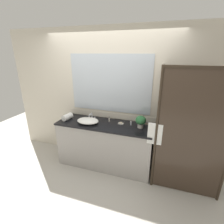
{
  "coord_description": "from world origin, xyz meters",
  "views": [
    {
      "loc": [
        1.01,
        -2.62,
        2.15
      ],
      "look_at": [
        0.15,
        0.0,
        1.15
      ],
      "focal_mm": 26.43,
      "sensor_mm": 36.0,
      "label": 1
    }
  ],
  "objects_px": {
    "potted_plant": "(141,121)",
    "faucet": "(92,117)",
    "rolled_towel_near_edge": "(67,117)",
    "sink_basin": "(88,121)",
    "amenity_bottle_lotion": "(109,119)",
    "amenity_bottle_conditioner": "(131,123)",
    "soap_dish": "(121,123)",
    "amenity_bottle_body_wash": "(144,122)"
  },
  "relations": [
    {
      "from": "potted_plant",
      "to": "faucet",
      "type": "bearing_deg",
      "value": 175.52
    },
    {
      "from": "rolled_towel_near_edge",
      "to": "faucet",
      "type": "bearing_deg",
      "value": 19.27
    },
    {
      "from": "faucet",
      "to": "potted_plant",
      "type": "xyz_separation_m",
      "value": [
        0.97,
        -0.08,
        0.08
      ]
    },
    {
      "from": "potted_plant",
      "to": "sink_basin",
      "type": "bearing_deg",
      "value": -174.33
    },
    {
      "from": "sink_basin",
      "to": "amenity_bottle_lotion",
      "type": "xyz_separation_m",
      "value": [
        0.36,
        0.18,
        0.0
      ]
    },
    {
      "from": "amenity_bottle_lotion",
      "to": "rolled_towel_near_edge",
      "type": "height_order",
      "value": "rolled_towel_near_edge"
    },
    {
      "from": "faucet",
      "to": "rolled_towel_near_edge",
      "type": "bearing_deg",
      "value": -160.73
    },
    {
      "from": "potted_plant",
      "to": "amenity_bottle_conditioner",
      "type": "relative_size",
      "value": 2.93
    },
    {
      "from": "soap_dish",
      "to": "amenity_bottle_conditioner",
      "type": "bearing_deg",
      "value": 2.06
    },
    {
      "from": "amenity_bottle_body_wash",
      "to": "rolled_towel_near_edge",
      "type": "bearing_deg",
      "value": -170.04
    },
    {
      "from": "potted_plant",
      "to": "amenity_bottle_conditioner",
      "type": "bearing_deg",
      "value": 161.93
    },
    {
      "from": "amenity_bottle_body_wash",
      "to": "amenity_bottle_conditioner",
      "type": "bearing_deg",
      "value": -152.61
    },
    {
      "from": "potted_plant",
      "to": "amenity_bottle_body_wash",
      "type": "relative_size",
      "value": 2.62
    },
    {
      "from": "amenity_bottle_lotion",
      "to": "amenity_bottle_conditioner",
      "type": "xyz_separation_m",
      "value": [
        0.43,
        -0.03,
        -0.01
      ]
    },
    {
      "from": "potted_plant",
      "to": "soap_dish",
      "type": "bearing_deg",
      "value": 171.97
    },
    {
      "from": "soap_dish",
      "to": "amenity_bottle_conditioner",
      "type": "relative_size",
      "value": 1.33
    },
    {
      "from": "amenity_bottle_lotion",
      "to": "rolled_towel_near_edge",
      "type": "distance_m",
      "value": 0.83
    },
    {
      "from": "soap_dish",
      "to": "amenity_bottle_lotion",
      "type": "relative_size",
      "value": 1.04
    },
    {
      "from": "sink_basin",
      "to": "potted_plant",
      "type": "xyz_separation_m",
      "value": [
        0.97,
        0.1,
        0.09
      ]
    },
    {
      "from": "faucet",
      "to": "amenity_bottle_conditioner",
      "type": "xyz_separation_m",
      "value": [
        0.79,
        -0.02,
        -0.01
      ]
    },
    {
      "from": "sink_basin",
      "to": "potted_plant",
      "type": "height_order",
      "value": "potted_plant"
    },
    {
      "from": "soap_dish",
      "to": "rolled_towel_near_edge",
      "type": "xyz_separation_m",
      "value": [
        -1.05,
        -0.13,
        0.04
      ]
    },
    {
      "from": "soap_dish",
      "to": "amenity_bottle_lotion",
      "type": "height_order",
      "value": "amenity_bottle_lotion"
    },
    {
      "from": "sink_basin",
      "to": "amenity_bottle_lotion",
      "type": "distance_m",
      "value": 0.4
    },
    {
      "from": "amenity_bottle_lotion",
      "to": "amenity_bottle_body_wash",
      "type": "xyz_separation_m",
      "value": [
        0.65,
        0.09,
        -0.01
      ]
    },
    {
      "from": "sink_basin",
      "to": "soap_dish",
      "type": "relative_size",
      "value": 4.17
    },
    {
      "from": "amenity_bottle_lotion",
      "to": "rolled_towel_near_edge",
      "type": "relative_size",
      "value": 0.45
    },
    {
      "from": "sink_basin",
      "to": "rolled_towel_near_edge",
      "type": "xyz_separation_m",
      "value": [
        -0.45,
        0.01,
        0.02
      ]
    },
    {
      "from": "sink_basin",
      "to": "amenity_bottle_conditioner",
      "type": "height_order",
      "value": "sink_basin"
    },
    {
      "from": "sink_basin",
      "to": "soap_dish",
      "type": "bearing_deg",
      "value": 13.89
    },
    {
      "from": "faucet",
      "to": "amenity_bottle_conditioner",
      "type": "bearing_deg",
      "value": -1.23
    },
    {
      "from": "potted_plant",
      "to": "amenity_bottle_body_wash",
      "type": "xyz_separation_m",
      "value": [
        0.05,
        0.18,
        -0.09
      ]
    },
    {
      "from": "soap_dish",
      "to": "amenity_bottle_conditioner",
      "type": "height_order",
      "value": "amenity_bottle_conditioner"
    },
    {
      "from": "soap_dish",
      "to": "amenity_bottle_body_wash",
      "type": "height_order",
      "value": "amenity_bottle_body_wash"
    },
    {
      "from": "amenity_bottle_lotion",
      "to": "amenity_bottle_body_wash",
      "type": "relative_size",
      "value": 1.15
    },
    {
      "from": "faucet",
      "to": "amenity_bottle_body_wash",
      "type": "distance_m",
      "value": 1.02
    },
    {
      "from": "potted_plant",
      "to": "amenity_bottle_lotion",
      "type": "bearing_deg",
      "value": 171.96
    },
    {
      "from": "amenity_bottle_lotion",
      "to": "amenity_bottle_conditioner",
      "type": "height_order",
      "value": "amenity_bottle_lotion"
    },
    {
      "from": "amenity_bottle_lotion",
      "to": "amenity_bottle_body_wash",
      "type": "bearing_deg",
      "value": 7.84
    },
    {
      "from": "amenity_bottle_body_wash",
      "to": "rolled_towel_near_edge",
      "type": "xyz_separation_m",
      "value": [
        -1.47,
        -0.26,
        0.02
      ]
    },
    {
      "from": "faucet",
      "to": "soap_dish",
      "type": "height_order",
      "value": "faucet"
    },
    {
      "from": "faucet",
      "to": "soap_dish",
      "type": "bearing_deg",
      "value": -2.27
    }
  ]
}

